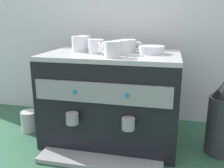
# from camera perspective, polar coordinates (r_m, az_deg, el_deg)

# --- Properties ---
(ground_plane) EXTENTS (4.00, 4.00, 0.00)m
(ground_plane) POSITION_cam_1_polar(r_m,az_deg,el_deg) (1.36, 0.00, -12.22)
(ground_plane) COLOR #28563D
(tiled_backsplash_wall) EXTENTS (2.80, 0.03, 0.95)m
(tiled_backsplash_wall) POSITION_cam_1_polar(r_m,az_deg,el_deg) (1.55, 2.91, 9.54)
(tiled_backsplash_wall) COLOR silver
(tiled_backsplash_wall) RESTS_ON ground_plane
(espresso_machine) EXTENTS (0.65, 0.52, 0.46)m
(espresso_machine) POSITION_cam_1_polar(r_m,az_deg,el_deg) (1.27, -0.05, -3.21)
(espresso_machine) COLOR black
(espresso_machine) RESTS_ON ground_plane
(ceramic_cup_0) EXTENTS (0.10, 0.08, 0.07)m
(ceramic_cup_0) POSITION_cam_1_polar(r_m,az_deg,el_deg) (1.39, -6.44, 9.56)
(ceramic_cup_0) COLOR white
(ceramic_cup_0) RESTS_ON espresso_machine
(ceramic_cup_1) EXTENTS (0.07, 0.11, 0.07)m
(ceramic_cup_1) POSITION_cam_1_polar(r_m,az_deg,el_deg) (1.16, 1.86, 8.40)
(ceramic_cup_1) COLOR white
(ceramic_cup_1) RESTS_ON espresso_machine
(ceramic_cup_2) EXTENTS (0.11, 0.08, 0.06)m
(ceramic_cup_2) POSITION_cam_1_polar(r_m,az_deg,el_deg) (1.25, 3.88, 8.76)
(ceramic_cup_2) COLOR white
(ceramic_cup_2) RESTS_ON espresso_machine
(ceramic_cup_3) EXTENTS (0.08, 0.10, 0.07)m
(ceramic_cup_3) POSITION_cam_1_polar(r_m,az_deg,el_deg) (1.21, -3.61, 8.65)
(ceramic_cup_3) COLOR white
(ceramic_cup_3) RESTS_ON espresso_machine
(ceramic_cup_4) EXTENTS (0.12, 0.08, 0.08)m
(ceramic_cup_4) POSITION_cam_1_polar(r_m,az_deg,el_deg) (1.28, -7.21, 9.14)
(ceramic_cup_4) COLOR white
(ceramic_cup_4) RESTS_ON espresso_machine
(ceramic_cup_5) EXTENTS (0.10, 0.08, 0.07)m
(ceramic_cup_5) POSITION_cam_1_polar(r_m,az_deg,el_deg) (1.09, -0.13, 7.99)
(ceramic_cup_5) COLOR white
(ceramic_cup_5) RESTS_ON espresso_machine
(ceramic_bowl_0) EXTENTS (0.13, 0.13, 0.04)m
(ceramic_bowl_0) POSITION_cam_1_polar(r_m,az_deg,el_deg) (1.21, 9.03, 7.74)
(ceramic_bowl_0) COLOR white
(ceramic_bowl_0) RESTS_ON espresso_machine
(ceramic_bowl_1) EXTENTS (0.10, 0.10, 0.03)m
(ceramic_bowl_1) POSITION_cam_1_polar(r_m,az_deg,el_deg) (1.31, -1.72, 8.36)
(ceramic_bowl_1) COLOR white
(ceramic_bowl_1) RESTS_ON espresso_machine
(coffee_grinder) EXTENTS (0.15, 0.15, 0.38)m
(coffee_grinder) POSITION_cam_1_polar(r_m,az_deg,el_deg) (1.26, 24.44, -7.03)
(coffee_grinder) COLOR #333338
(coffee_grinder) RESTS_ON ground_plane
(milk_pitcher) EXTENTS (0.09, 0.09, 0.11)m
(milk_pitcher) POSITION_cam_1_polar(r_m,az_deg,el_deg) (1.50, -18.40, -8.07)
(milk_pitcher) COLOR #B7B7BC
(milk_pitcher) RESTS_ON ground_plane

